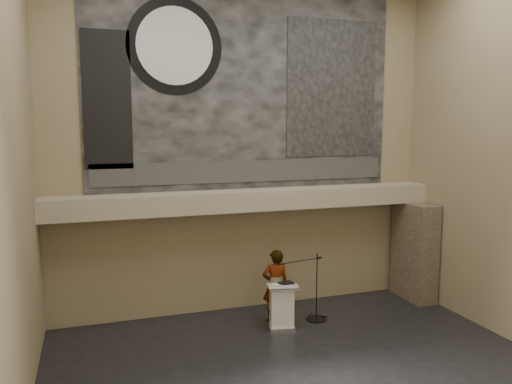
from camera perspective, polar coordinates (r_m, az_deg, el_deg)
name	(u,v)px	position (r m, az deg, el deg)	size (l,w,h in m)	color
floor	(309,376)	(10.33, 6.05, -20.21)	(10.00, 10.00, 0.00)	black
wall_back	(246,148)	(12.90, -1.14, 5.07)	(10.00, 0.02, 8.50)	#847354
wall_front	(471,178)	(5.81, 23.35, 1.50)	(10.00, 0.02, 8.50)	#847354
wall_left	(9,163)	(8.38, -26.34, 2.99)	(0.02, 8.00, 8.50)	#847354
soffit	(251,200)	(12.64, -0.58, -0.90)	(10.00, 0.80, 0.50)	gray
sprinkler_left	(189,215)	(12.24, -7.65, -2.57)	(0.04, 0.04, 0.06)	#B2893D
sprinkler_right	(320,207)	(13.34, 7.27, -1.73)	(0.04, 0.04, 0.06)	#B2893D
banner	(246,91)	(12.89, -1.12, 11.52)	(8.00, 0.05, 5.00)	black
banner_text_strip	(247,171)	(12.87, -1.04, 2.39)	(7.76, 0.02, 0.55)	#2D2D2D
banner_clock_rim	(175,46)	(12.54, -9.26, 16.14)	(2.30, 2.30, 0.02)	black
banner_clock_face	(175,46)	(12.52, -9.25, 16.15)	(1.84, 1.84, 0.02)	silver
banner_building_print	(332,89)	(13.77, 8.70, 11.59)	(2.60, 0.02, 3.60)	black
banner_brick_print	(107,100)	(12.24, -16.65, 10.02)	(1.10, 0.02, 3.20)	black
stone_pier	(414,251)	(14.68, 17.65, -6.44)	(0.60, 1.40, 2.70)	#45382A
lectern	(282,306)	(12.17, 2.95, -12.91)	(0.78, 0.62, 1.13)	silver
binder	(286,283)	(12.01, 3.49, -10.36)	(0.32, 0.26, 0.04)	black
papers	(278,285)	(11.90, 2.47, -10.59)	(0.20, 0.28, 0.01)	white
speaker_person	(275,286)	(12.47, 2.23, -10.66)	(0.66, 0.44, 1.82)	beige
mic_stand	(315,310)	(12.86, 6.78, -13.25)	(1.34, 0.52, 1.70)	black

